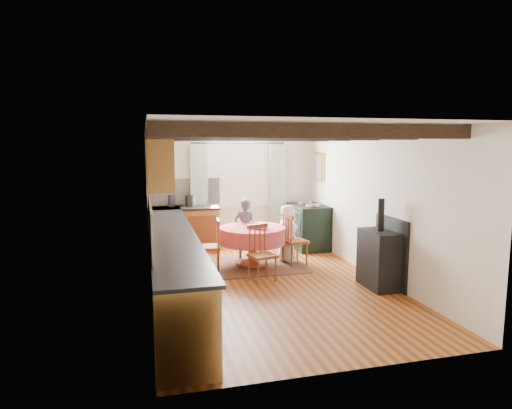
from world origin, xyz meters
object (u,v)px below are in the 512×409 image
object	(u,v)px
dining_table	(253,247)
chair_near	(262,253)
chair_right	(295,239)
child_far	(245,229)
cast_iron_stove	(380,243)
aga_range	(308,226)
child_right	(288,233)
cup	(255,225)
chair_left	(209,245)

from	to	relation	value
dining_table	chair_near	world-z (taller)	chair_near
chair_right	child_far	world-z (taller)	child_far
chair_right	cast_iron_stove	xyz separation A→B (m)	(0.81, -1.53, 0.21)
dining_table	aga_range	world-z (taller)	aga_range
aga_range	child_right	bearing A→B (deg)	-130.14
dining_table	cup	distance (m)	0.40
chair_near	child_far	size ratio (longest dim) A/B	0.79
aga_range	cast_iron_stove	size ratio (longest dim) A/B	0.74
chair_left	cup	distance (m)	0.88
aga_range	child_right	size ratio (longest dim) A/B	0.95
dining_table	cup	bearing A→B (deg)	-22.58
chair_near	aga_range	bearing A→B (deg)	37.06
chair_left	cast_iron_stove	distance (m)	2.83
dining_table	chair_left	size ratio (longest dim) A/B	1.30
cast_iron_stove	cup	bearing A→B (deg)	133.81
child_far	aga_range	bearing A→B (deg)	-158.85
chair_left	chair_right	xyz separation A→B (m)	(1.56, -0.00, 0.02)
chair_left	dining_table	bearing A→B (deg)	104.37
chair_left	aga_range	bearing A→B (deg)	124.33
chair_near	chair_left	size ratio (longest dim) A/B	1.01
dining_table	cast_iron_stove	size ratio (longest dim) A/B	0.86
cast_iron_stove	chair_left	bearing A→B (deg)	147.17
child_right	cup	size ratio (longest dim) A/B	10.24
chair_near	cast_iron_stove	bearing A→B (deg)	-38.56
chair_right	cup	bearing A→B (deg)	72.71
chair_right	child_far	bearing A→B (deg)	37.84
child_far	chair_left	bearing A→B (deg)	44.44
dining_table	child_far	size ratio (longest dim) A/B	1.03
dining_table	child_far	distance (m)	0.62
chair_right	child_right	distance (m)	0.25
dining_table	child_right	world-z (taller)	child_right
dining_table	child_far	world-z (taller)	child_far
dining_table	child_right	xyz separation A→B (m)	(0.70, 0.14, 0.18)
chair_right	child_right	world-z (taller)	child_right
aga_range	cup	xyz separation A→B (m)	(-1.43, -1.06, 0.29)
dining_table	cast_iron_stove	xyz separation A→B (m)	(1.58, -1.62, 0.33)
chair_near	cast_iron_stove	xyz separation A→B (m)	(1.64, -0.73, 0.23)
dining_table	chair_left	world-z (taller)	chair_left
child_far	dining_table	bearing A→B (deg)	94.30
dining_table	child_right	bearing A→B (deg)	11.21
dining_table	chair_right	distance (m)	0.78
cast_iron_stove	child_right	size ratio (longest dim) A/B	1.28
aga_range	chair_left	bearing A→B (deg)	-153.16
chair_right	child_right	xyz separation A→B (m)	(-0.06, 0.24, 0.06)
chair_left	child_right	xyz separation A→B (m)	(1.49, 0.23, 0.08)
child_right	cup	world-z (taller)	child_right
chair_left	cup	world-z (taller)	chair_left
child_right	cup	bearing A→B (deg)	89.72
chair_right	child_right	size ratio (longest dim) A/B	0.88
child_far	cup	bearing A→B (deg)	97.74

